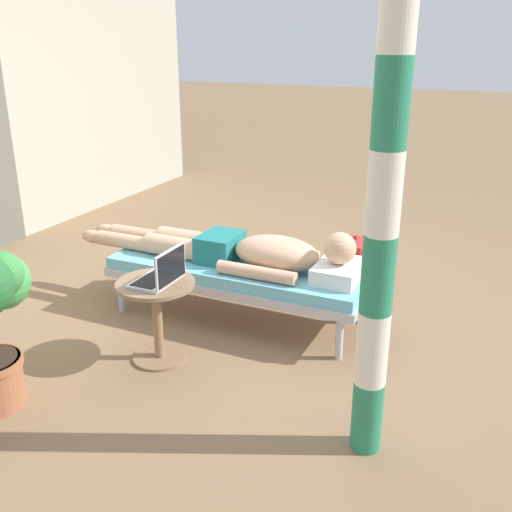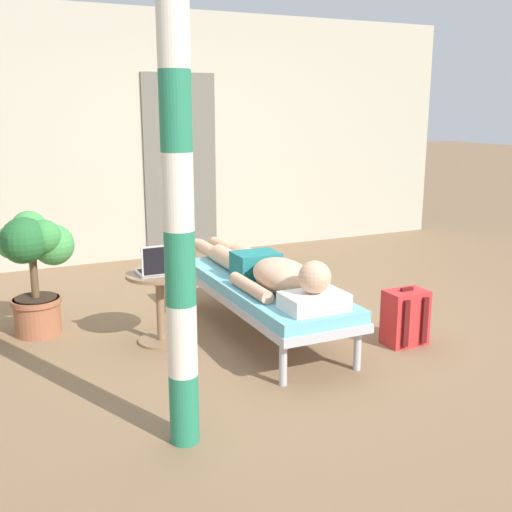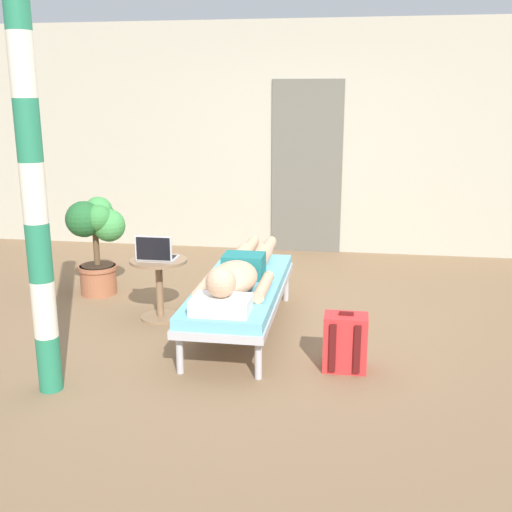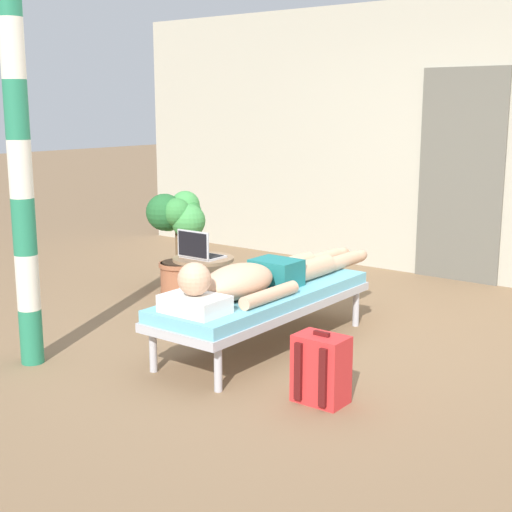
# 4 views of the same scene
# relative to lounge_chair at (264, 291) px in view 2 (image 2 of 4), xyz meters

# --- Properties ---
(ground_plane) EXTENTS (40.00, 40.00, 0.00)m
(ground_plane) POSITION_rel_lounge_chair_xyz_m (0.11, 0.17, -0.35)
(ground_plane) COLOR #846647
(house_wall_back) EXTENTS (7.60, 0.20, 2.70)m
(house_wall_back) POSITION_rel_lounge_chair_xyz_m (-0.00, 2.88, 1.00)
(house_wall_back) COLOR #B2AD99
(house_wall_back) RESTS_ON ground
(house_door_panel) EXTENTS (0.84, 0.03, 2.04)m
(house_door_panel) POSITION_rel_lounge_chair_xyz_m (0.29, 2.77, 0.67)
(house_door_panel) COLOR #625F54
(house_door_panel) RESTS_ON ground
(lounge_chair) EXTENTS (0.65, 1.86, 0.42)m
(lounge_chair) POSITION_rel_lounge_chair_xyz_m (0.00, 0.00, 0.00)
(lounge_chair) COLOR #B7B7BC
(lounge_chair) RESTS_ON ground
(person_reclining) EXTENTS (0.53, 2.17, 0.32)m
(person_reclining) POSITION_rel_lounge_chair_xyz_m (0.00, -0.05, 0.17)
(person_reclining) COLOR white
(person_reclining) RESTS_ON lounge_chair
(side_table) EXTENTS (0.48, 0.48, 0.52)m
(side_table) POSITION_rel_lounge_chair_xyz_m (-0.74, 0.20, 0.01)
(side_table) COLOR #8C6B4C
(side_table) RESTS_ON ground
(laptop) EXTENTS (0.31, 0.24, 0.23)m
(laptop) POSITION_rel_lounge_chair_xyz_m (-0.74, 0.15, 0.24)
(laptop) COLOR silver
(laptop) RESTS_ON side_table
(backpack) EXTENTS (0.30, 0.26, 0.42)m
(backpack) POSITION_rel_lounge_chair_xyz_m (0.85, -0.58, -0.15)
(backpack) COLOR red
(backpack) RESTS_ON ground
(potted_plant) EXTENTS (0.55, 0.51, 0.93)m
(potted_plant) POSITION_rel_lounge_chair_xyz_m (-1.53, 0.73, 0.27)
(potted_plant) COLOR #9E5B3D
(potted_plant) RESTS_ON ground
(porch_post) EXTENTS (0.15, 0.15, 2.58)m
(porch_post) POSITION_rel_lounge_chair_xyz_m (-1.04, -1.20, 0.95)
(porch_post) COLOR #267F59
(porch_post) RESTS_ON ground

